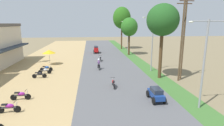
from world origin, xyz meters
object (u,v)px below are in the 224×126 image
Objects in this scene: parked_motorbike_seventh at (46,68)px; streetlamp_far at (128,34)px; vendor_umbrella at (49,52)px; utility_pole_near at (184,38)px; parked_motorbike_third at (9,107)px; parked_motorbike_fifth at (40,74)px; motorbike_ahead_fifth at (100,58)px; motorbike_ahead_third at (113,83)px; median_tree_second at (129,27)px; utility_pole_far at (182,40)px; parked_motorbike_sixth at (45,70)px; car_van_red at (96,49)px; motorbike_ahead_fourth at (99,64)px; median_tree_nearest at (163,20)px; streetlamp_mid at (152,40)px; median_tree_third at (122,18)px; parked_motorbike_fourth at (21,95)px; streetlamp_near at (204,58)px; car_sedan_blue at (156,93)px.

streetlamp_far is (15.28, 14.81, 3.84)m from parked_motorbike_seventh.
vendor_umbrella is (-0.41, 4.24, 1.75)m from parked_motorbike_seventh.
parked_motorbike_third is at bearing -158.73° from utility_pole_near.
motorbike_ahead_fifth reaches higher than parked_motorbike_fifth.
parked_motorbike_fifth is 18.58m from utility_pole_near.
motorbike_ahead_fifth is at bearing 92.25° from motorbike_ahead_third.
utility_pole_far is (2.18, -18.66, -1.12)m from median_tree_second.
parked_motorbike_sixth is 1.47m from parked_motorbike_seventh.
vendor_umbrella is at bearing -166.62° from motorbike_ahead_fifth.
motorbike_ahead_fourth is (-0.15, -15.28, -0.17)m from car_van_red.
utility_pole_far is (-0.61, -0.66, -0.20)m from utility_pole_near.
utility_pole_near reaches higher than parked_motorbike_fifth.
parked_motorbike_fifth and parked_motorbike_sixth have the same top height.
utility_pole_far is (1.86, -21.19, 0.60)m from streetlamp_far.
median_tree_nearest is 3.24m from utility_pole_far.
streetlamp_mid is 18.97m from car_van_red.
median_tree_third is (14.86, 23.23, 7.75)m from parked_motorbike_sixth.
median_tree_second is at bearing 56.40° from parked_motorbike_fourth.
utility_pole_far is at bearing -20.42° from parked_motorbike_seventh.
streetlamp_far is at bearing -87.53° from median_tree_third.
parked_motorbike_seventh is at bearing -84.45° from vendor_umbrella.
parked_motorbike_sixth is at bearing -167.99° from motorbike_ahead_fourth.
streetlamp_near is at bearing -41.73° from motorbike_ahead_third.
utility_pole_near is (17.84, -2.32, 4.64)m from parked_motorbike_fifth.
median_tree_nearest is at bearing -13.59° from parked_motorbike_sixth.
parked_motorbike_sixth is 0.19× the size of utility_pole_far.
streetlamp_far reaches higher than car_sedan_blue.
streetlamp_mid is at bearing -20.57° from vendor_umbrella.
streetlamp_near is 8.32m from utility_pole_near.
median_tree_third reaches higher than median_tree_second.
streetlamp_mid is at bearing -90.00° from streetlamp_far.
utility_pole_near reaches higher than parked_motorbike_third.
utility_pole_far is at bearing -66.80° from car_van_red.
motorbike_ahead_fifth is at bearing 49.24° from parked_motorbike_fifth.
utility_pole_near is (17.64, -4.25, 4.64)m from parked_motorbike_sixth.
parked_motorbike_fifth is at bearing -130.16° from streetlamp_far.
median_tree_nearest reaches higher than parked_motorbike_fifth.
median_tree_nearest is 3.82× the size of car_van_red.
parked_motorbike_fifth is 18.04m from utility_pole_far.
car_sedan_blue reaches higher than parked_motorbike_fourth.
streetlamp_near is 9.37m from motorbike_ahead_third.
motorbike_ahead_fifth is at bearing 121.20° from median_tree_nearest.
streetlamp_far is at bearing 96.87° from utility_pole_near.
streetlamp_mid reaches higher than parked_motorbike_third.
utility_pole_far reaches higher than streetlamp_near.
median_tree_second is at bearing 96.68° from utility_pole_far.
streetlamp_mid reaches higher than motorbike_ahead_fifth.
parked_motorbike_sixth is 0.71× the size of vendor_umbrella.
median_tree_nearest reaches higher than streetlamp_near.
streetlamp_far reaches higher than parked_motorbike_sixth.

